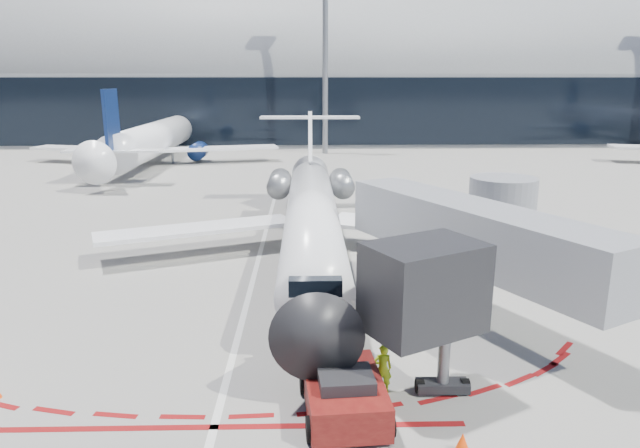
{
  "coord_description": "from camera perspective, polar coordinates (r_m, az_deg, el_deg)",
  "views": [
    {
      "loc": [
        2.61,
        -25.47,
        9.39
      ],
      "look_at": [
        3.24,
        1.24,
        2.54
      ],
      "focal_mm": 32.0,
      "sensor_mm": 36.0,
      "label": 1
    }
  ],
  "objects": [
    {
      "name": "ground",
      "position": [
        27.27,
        -6.8,
        -5.88
      ],
      "size": [
        260.0,
        260.0,
        0.0
      ],
      "primitive_type": "plane",
      "color": "slate",
      "rests_on": "ground"
    },
    {
      "name": "apron_centerline",
      "position": [
        29.15,
        -6.44,
        -4.51
      ],
      "size": [
        0.25,
        40.0,
        0.01
      ],
      "primitive_type": "cube",
      "color": "silver",
      "rests_on": "ground"
    },
    {
      "name": "apron_stop_bar",
      "position": [
        17.03,
        -10.55,
        -19.34
      ],
      "size": [
        14.0,
        0.25,
        0.01
      ],
      "primitive_type": "cube",
      "color": "maroon",
      "rests_on": "ground"
    },
    {
      "name": "terminal_building",
      "position": [
        90.49,
        -3.1,
        13.8
      ],
      "size": [
        150.0,
        24.15,
        24.0
      ],
      "color": "gray",
      "rests_on": "ground"
    },
    {
      "name": "jet_bridge",
      "position": [
        24.43,
        15.8,
        -1.34
      ],
      "size": [
        10.03,
        15.2,
        4.9
      ],
      "color": "gray",
      "rests_on": "ground"
    },
    {
      "name": "light_mast_centre",
      "position": [
        73.58,
        0.53,
        16.79
      ],
      "size": [
        0.7,
        0.7,
        25.0
      ],
      "primitive_type": "cylinder",
      "color": "gray",
      "rests_on": "ground"
    },
    {
      "name": "regional_jet",
      "position": [
        30.5,
        -0.84,
        1.13
      ],
      "size": [
        23.3,
        28.74,
        7.2
      ],
      "color": "white",
      "rests_on": "ground"
    },
    {
      "name": "pushback_tug",
      "position": [
        17.03,
        2.42,
        -16.58
      ],
      "size": [
        2.6,
        5.61,
        1.44
      ],
      "rotation": [
        0.0,
        0.0,
        0.08
      ],
      "color": "#4F0B0B",
      "rests_on": "ground"
    },
    {
      "name": "ramp_worker",
      "position": [
        18.05,
        6.28,
        -14.18
      ],
      "size": [
        0.59,
        0.4,
        1.58
      ],
      "primitive_type": "imported",
      "rotation": [
        0.0,
        0.0,
        3.19
      ],
      "color": "#AFD916",
      "rests_on": "ground"
    },
    {
      "name": "safety_cone_right",
      "position": [
        16.18,
        14.06,
        -20.42
      ],
      "size": [
        0.39,
        0.39,
        0.55
      ],
      "primitive_type": "cone",
      "color": "#FF4105",
      "rests_on": "ground"
    },
    {
      "name": "bg_airliner_1",
      "position": [
        68.16,
        -16.37,
        10.37
      ],
      "size": [
        32.8,
        34.73,
        10.61
      ],
      "primitive_type": null,
      "color": "white",
      "rests_on": "ground"
    }
  ]
}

